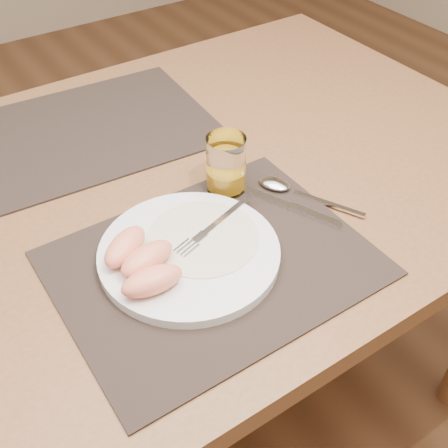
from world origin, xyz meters
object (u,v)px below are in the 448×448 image
Objects in this scene: table at (160,219)px; placemat_near at (213,263)px; placemat_far at (93,129)px; fork at (210,229)px; knife at (289,206)px; plate at (189,253)px; spoon at (282,186)px; juice_glass at (226,167)px.

placemat_near is at bearing -96.25° from table.
fork is at bearing -86.83° from placemat_far.
placemat_far is 2.62× the size of fork.
placemat_near is 2.16× the size of knife.
table is 0.22m from plate.
table is 0.24m from spoon.
placemat_far is 0.41m from plate.
knife is at bearing -60.18° from juice_glass.
placemat_near is 2.49× the size of spoon.
knife reaches higher than placemat_far.
fork is at bearing -135.05° from juice_glass.
table is 0.25m from knife.
placemat_far is 0.41m from spoon.
placemat_near is at bearing -51.28° from plate.
spoon is (0.17, 0.03, -0.01)m from fork.
knife is 1.15× the size of spoon.
spoon is (0.17, -0.14, 0.09)m from table.
juice_glass is at bearing -42.44° from table.
plate is (-0.03, -0.41, 0.01)m from placemat_far.
table is at bearing 140.58° from spoon.
plate is at bearing -142.08° from juice_glass.
plate is at bearing -159.44° from fork.
placemat_far is 2.16× the size of knife.
juice_glass is at bearing 49.87° from placemat_near.
fork is 0.15m from knife.
placemat_far is 0.33m from juice_glass.
table is at bearing 83.75° from placemat_near.
fork is at bearing -89.53° from table.
placemat_near is (-0.02, -0.22, 0.09)m from table.
juice_glass is at bearing 44.95° from fork.
juice_glass reaches higher than plate.
placemat_near is 0.06m from fork.
placemat_far is (0.00, 0.44, 0.00)m from placemat_near.
juice_glass reaches higher than placemat_far.
placemat_near is 1.00× the size of placemat_far.
placemat_near is at bearing -157.38° from spoon.
plate is 2.70× the size of juice_glass.
spoon is at bearing -35.55° from juice_glass.
knife is 0.12m from juice_glass.
placemat_far is at bearing 89.51° from placemat_near.
table is 0.24m from placemat_near.
plate is 0.18m from juice_glass.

